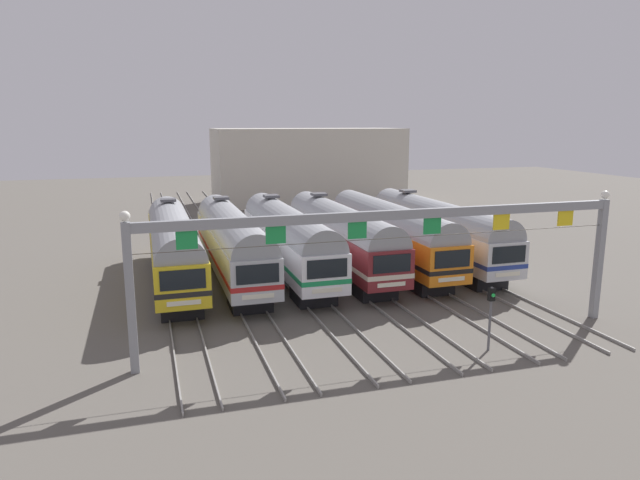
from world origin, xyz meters
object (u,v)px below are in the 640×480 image
at_px(catenary_gantry, 395,234).
at_px(commuter_train_silver, 436,229).
at_px(commuter_train_white, 287,237).
at_px(commuter_train_orange, 389,231).
at_px(yard_signal_mast, 491,307).
at_px(commuter_train_maroon, 340,234).
at_px(commuter_train_yellow, 173,244).
at_px(commuter_train_stainless, 232,241).

bearing_deg(catenary_gantry, commuter_train_silver, 54.71).
distance_m(commuter_train_white, commuter_train_silver, 11.47).
height_order(commuter_train_orange, yard_signal_mast, commuter_train_orange).
bearing_deg(commuter_train_silver, commuter_train_maroon, 180.00).
distance_m(commuter_train_white, yard_signal_mast, 16.87).
height_order(commuter_train_silver, catenary_gantry, catenary_gantry).
distance_m(commuter_train_white, catenary_gantry, 13.89).
height_order(commuter_train_yellow, commuter_train_silver, same).
xyz_separation_m(commuter_train_yellow, catenary_gantry, (9.56, -13.50, 2.63)).
xyz_separation_m(commuter_train_stainless, catenary_gantry, (5.73, -13.50, 2.63)).
bearing_deg(catenary_gantry, commuter_train_white, 98.06).
height_order(commuter_train_yellow, commuter_train_white, same).
bearing_deg(commuter_train_stainless, commuter_train_maroon, 0.00).
height_order(commuter_train_orange, commuter_train_silver, commuter_train_silver).
relative_size(commuter_train_maroon, catenary_gantry, 0.74).
relative_size(commuter_train_maroon, commuter_train_orange, 1.00).
xyz_separation_m(commuter_train_white, catenary_gantry, (1.91, -13.50, 2.63)).
relative_size(commuter_train_yellow, commuter_train_white, 1.00).
height_order(commuter_train_yellow, yard_signal_mast, commuter_train_yellow).
relative_size(commuter_train_white, yard_signal_mast, 5.87).
bearing_deg(commuter_train_yellow, commuter_train_orange, -0.02).
relative_size(commuter_train_stainless, commuter_train_orange, 1.00).
relative_size(commuter_train_white, catenary_gantry, 0.74).
bearing_deg(commuter_train_stainless, commuter_train_silver, 0.00).
height_order(commuter_train_maroon, commuter_train_silver, same).
xyz_separation_m(commuter_train_silver, yard_signal_mast, (-5.73, -15.86, -0.54)).
bearing_deg(commuter_train_silver, catenary_gantry, -125.29).
height_order(commuter_train_yellow, catenary_gantry, catenary_gantry).
bearing_deg(commuter_train_white, catenary_gantry, -81.94).
distance_m(commuter_train_maroon, catenary_gantry, 13.89).
height_order(commuter_train_white, commuter_train_maroon, same).
bearing_deg(commuter_train_white, commuter_train_maroon, 0.00).
xyz_separation_m(commuter_train_maroon, commuter_train_silver, (7.64, 0.00, 0.00)).
relative_size(commuter_train_yellow, yard_signal_mast, 5.87).
distance_m(commuter_train_stainless, commuter_train_orange, 11.47).
xyz_separation_m(commuter_train_yellow, commuter_train_orange, (15.29, -0.00, -0.00)).
relative_size(commuter_train_white, commuter_train_orange, 1.00).
bearing_deg(commuter_train_yellow, commuter_train_stainless, 0.00).
distance_m(commuter_train_white, commuter_train_orange, 7.64).
distance_m(commuter_train_yellow, commuter_train_orange, 15.29).
height_order(commuter_train_stainless, catenary_gantry, catenary_gantry).
xyz_separation_m(commuter_train_yellow, commuter_train_maroon, (11.47, 0.00, 0.00)).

